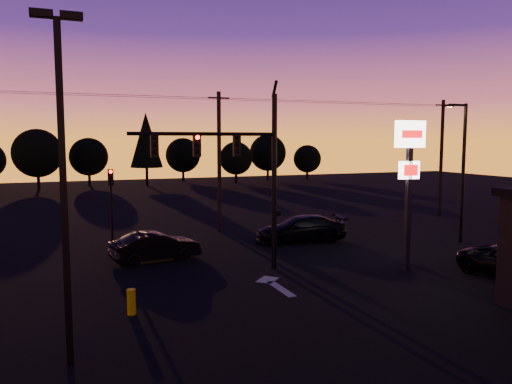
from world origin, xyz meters
The scene contains 20 objects.
ground centered at (0.00, 0.00, 0.00)m, with size 120.00×120.00×0.00m, color black.
lane_arrow centered at (0.50, 1.67, 0.01)m, with size 1.20×3.10×0.01m.
traffic_signal_mast centered at (-0.10, 3.99, 4.94)m, with size 6.79×0.52×8.58m.
secondary_signal centered at (-5.00, 11.49, 2.86)m, with size 0.30×0.31×4.35m.
parking_lot_light centered at (-7.50, -3.00, 5.27)m, with size 1.25×0.30×9.14m.
pylon_sign centered at (7.00, 1.50, 4.91)m, with size 1.50×0.28×6.80m.
streetlight centered at (13.91, 5.50, 4.42)m, with size 1.55×0.35×8.00m.
utility_pole_1 centered at (2.00, 14.00, 4.59)m, with size 1.40×0.26×9.00m.
utility_pole_2 centered at (20.00, 14.00, 4.59)m, with size 1.40×0.26×9.00m.
power_wires centered at (2.00, 14.00, 8.57)m, with size 36.00×1.22×0.07m.
bollard centered at (-5.47, 0.20, 0.44)m, with size 0.29×0.29×0.88m, color #CDC600.
tree_2 centered at (-10.00, 48.00, 4.37)m, with size 5.77×5.78×7.26m.
tree_3 centered at (-4.00, 52.00, 3.75)m, with size 4.95×4.95×6.22m.
tree_4 centered at (3.00, 49.00, 5.93)m, with size 4.18×4.18×9.50m.
tree_5 centered at (9.00, 54.00, 3.75)m, with size 4.95×4.95×6.22m.
tree_6 centered at (15.00, 48.00, 3.43)m, with size 4.54×4.54×5.71m.
tree_7 centered at (21.00, 51.00, 4.06)m, with size 5.36×5.36×6.74m.
tree_8 centered at (27.00, 50.00, 3.12)m, with size 4.12×4.12×5.19m.
car_mid centered at (-3.30, 7.60, 0.71)m, with size 1.51×4.33×1.43m, color black.
car_right centered at (5.44, 9.10, 0.77)m, with size 2.15×5.28×1.53m, color black.
Camera 1 is at (-7.57, -16.73, 5.95)m, focal length 35.00 mm.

